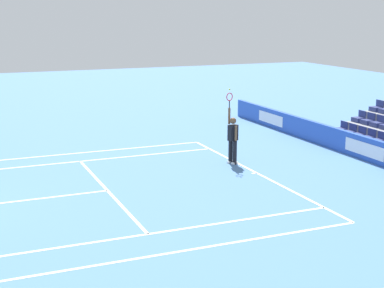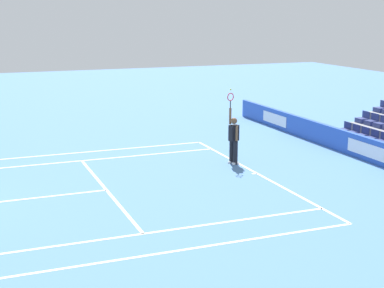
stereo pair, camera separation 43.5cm
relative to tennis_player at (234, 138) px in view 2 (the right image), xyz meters
name	(u,v)px [view 2 (the right image)]	position (x,y,z in m)	size (l,w,h in m)	color
line_baseline	(257,173)	(-1.56, -0.20, -0.99)	(10.97, 0.10, 0.01)	white
line_service	(106,190)	(-1.56, 5.29, -0.99)	(8.23, 0.10, 0.01)	white
line_centre_service	(4,201)	(-1.56, 8.49, -0.99)	(0.10, 6.40, 0.01)	white
line_singles_sideline_left	(70,162)	(2.56, 5.74, -0.99)	(0.10, 11.89, 0.01)	white
line_singles_sideline_right	(126,236)	(-5.67, 5.74, -0.99)	(0.10, 11.89, 0.01)	white
line_doubles_sideline_left	(64,154)	(3.93, 5.74, -0.99)	(0.10, 11.89, 0.01)	white
line_doubles_sideline_right	(142,256)	(-7.04, 5.74, -0.99)	(0.10, 11.89, 0.01)	white
line_centre_mark	(254,174)	(-1.56, -0.10, -0.99)	(0.10, 0.20, 0.01)	white
sponsor_barrier	(368,150)	(-1.56, -5.02, -0.53)	(21.48, 0.22, 0.92)	blue
tennis_player	(234,138)	(0.00, 0.00, 0.00)	(0.54, 0.42, 2.85)	black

